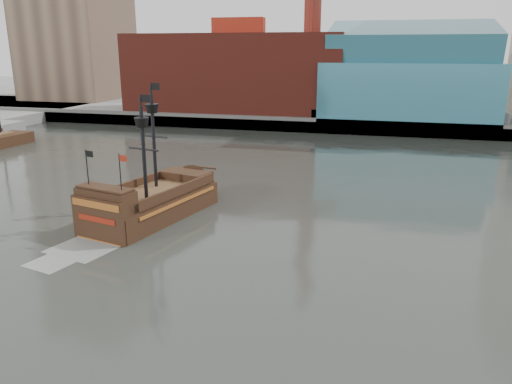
% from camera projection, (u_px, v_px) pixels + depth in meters
% --- Properties ---
extents(ground, '(400.00, 400.00, 0.00)m').
position_uv_depth(ground, '(242.00, 309.00, 28.65)').
color(ground, '#262924').
rests_on(ground, ground).
extents(promenade_far, '(220.00, 60.00, 2.00)m').
position_uv_depth(promenade_far, '(357.00, 109.00, 113.71)').
color(promenade_far, slate).
rests_on(promenade_far, ground).
extents(seawall, '(220.00, 1.00, 2.60)m').
position_uv_depth(seawall, '(345.00, 127.00, 86.26)').
color(seawall, '#4C4C49').
rests_on(seawall, ground).
extents(pirate_ship, '(8.53, 17.25, 12.40)m').
position_uv_depth(pirate_ship, '(151.00, 206.00, 43.67)').
color(pirate_ship, black).
rests_on(pirate_ship, ground).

